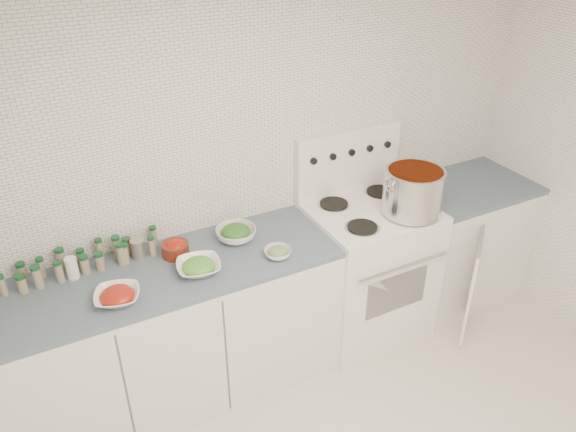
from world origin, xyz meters
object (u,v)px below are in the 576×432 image
object	(u,v)px
bowl_tomato	(117,296)
stock_pot	(413,190)
bowl_snowpea	(199,266)
stove	(366,265)

from	to	relation	value
bowl_tomato	stock_pot	bearing A→B (deg)	-0.68
bowl_snowpea	stove	bearing A→B (deg)	4.54
stock_pot	stove	bearing A→B (deg)	138.81
stove	stock_pot	distance (m)	0.65
stove	bowl_snowpea	distance (m)	1.26
bowl_tomato	bowl_snowpea	xyz separation A→B (m)	(0.44, 0.05, 0.00)
stock_pot	bowl_tomato	world-z (taller)	stock_pot
stock_pot	bowl_snowpea	xyz separation A→B (m)	(-1.36, 0.07, -0.16)
stock_pot	bowl_tomato	size ratio (longest dim) A/B	1.40
stock_pot	bowl_tomato	bearing A→B (deg)	179.32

